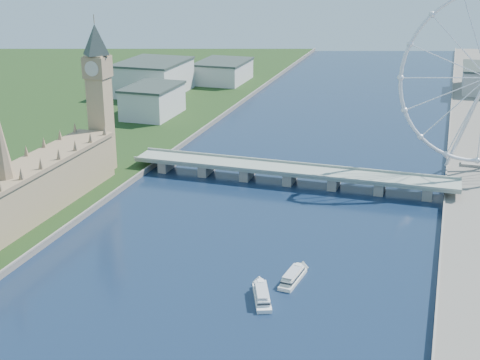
% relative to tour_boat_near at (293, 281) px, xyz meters
% --- Properties ---
extents(parliament_range, '(24.00, 200.00, 70.00)m').
position_rel_tour_boat_near_xyz_m(parliament_range, '(-162.02, 6.44, 18.48)').
color(parliament_range, tan).
rests_on(parliament_range, ground).
extents(big_ben, '(20.02, 20.02, 110.00)m').
position_rel_tour_boat_near_xyz_m(big_ben, '(-162.02, 114.44, 66.57)').
color(big_ben, tan).
rests_on(big_ben, ground).
extents(westminster_bridge, '(220.00, 22.00, 9.50)m').
position_rel_tour_boat_near_xyz_m(westminster_bridge, '(-34.02, 136.44, 6.63)').
color(westminster_bridge, gray).
rests_on(westminster_bridge, ground).
extents(city_skyline, '(505.00, 280.00, 32.00)m').
position_rel_tour_boat_near_xyz_m(city_skyline, '(5.21, 396.52, 16.96)').
color(city_skyline, beige).
rests_on(city_skyline, ground).
extents(tour_boat_near, '(9.98, 27.24, 5.85)m').
position_rel_tour_boat_near_xyz_m(tour_boat_near, '(0.00, 0.00, 0.00)').
color(tour_boat_near, silver).
rests_on(tour_boat_near, ground).
extents(tour_boat_far, '(16.54, 28.39, 6.10)m').
position_rel_tour_boat_near_xyz_m(tour_boat_far, '(-9.21, -21.75, 0.00)').
color(tour_boat_far, white).
rests_on(tour_boat_far, ground).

